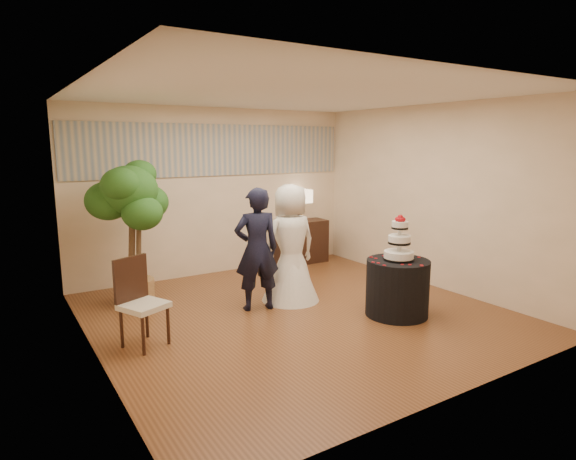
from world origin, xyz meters
TOP-DOWN VIEW (x-y plane):
  - floor at (0.00, 0.00)m, footprint 5.00×5.00m
  - ceiling at (0.00, 0.00)m, footprint 5.00×5.00m
  - wall_back at (0.00, 2.50)m, footprint 5.00×0.06m
  - wall_front at (0.00, -2.50)m, footprint 5.00×0.06m
  - wall_left at (-2.50, 0.00)m, footprint 0.06×5.00m
  - wall_right at (2.50, 0.00)m, footprint 0.06×5.00m
  - mural_border at (0.00, 2.48)m, footprint 4.90×0.02m
  - groom at (-0.36, 0.45)m, footprint 0.68×0.53m
  - bride at (0.22, 0.53)m, footprint 0.84×0.84m
  - cake_table at (1.07, -0.72)m, footprint 0.97×0.97m
  - wedding_cake at (1.07, -0.72)m, footprint 0.38×0.38m
  - console at (1.59, 2.28)m, footprint 0.96×0.44m
  - table_lamp at (1.59, 2.28)m, footprint 0.30×0.30m
  - ficus_tree at (-1.70, 1.55)m, footprint 1.10×1.10m
  - side_chair at (-1.99, 0.05)m, footprint 0.61×0.62m

SIDE VIEW (x-z plane):
  - floor at x=0.00m, z-range 0.00..0.00m
  - cake_table at x=1.07m, z-range 0.00..0.73m
  - console at x=1.59m, z-range 0.00..0.79m
  - side_chair at x=-1.99m, z-range 0.00..0.99m
  - groom at x=-0.36m, z-range 0.00..1.65m
  - bride at x=0.22m, z-range 0.00..1.66m
  - ficus_tree at x=-1.70m, z-range 0.00..2.03m
  - wedding_cake at x=1.07m, z-range 0.73..1.32m
  - table_lamp at x=1.59m, z-range 0.79..1.37m
  - wall_back at x=0.00m, z-range 0.00..2.80m
  - wall_front at x=0.00m, z-range 0.00..2.80m
  - wall_left at x=-2.50m, z-range 0.00..2.80m
  - wall_right at x=2.50m, z-range 0.00..2.80m
  - mural_border at x=0.00m, z-range 1.68..2.52m
  - ceiling at x=0.00m, z-range 2.80..2.80m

